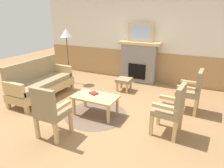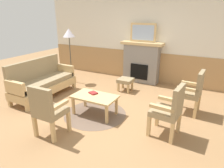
{
  "view_description": "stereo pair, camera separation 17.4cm",
  "coord_description": "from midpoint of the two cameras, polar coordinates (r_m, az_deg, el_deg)",
  "views": [
    {
      "loc": [
        1.88,
        -3.58,
        2.13
      ],
      "look_at": [
        0.0,
        0.35,
        0.55
      ],
      "focal_mm": 31.64,
      "sensor_mm": 36.0,
      "label": 1
    },
    {
      "loc": [
        2.04,
        -3.5,
        2.13
      ],
      "look_at": [
        0.0,
        0.35,
        0.55
      ],
      "focal_mm": 31.64,
      "sensor_mm": 36.0,
      "label": 2
    }
  ],
  "objects": [
    {
      "name": "floor_lamp_by_couch",
      "position": [
        6.29,
        -11.52,
        13.36
      ],
      "size": [
        0.36,
        0.36,
        1.68
      ],
      "color": "#332D28",
      "rests_on": "ground_plane"
    },
    {
      "name": "armchair_front_left",
      "position": [
        3.64,
        -16.82,
        -6.94
      ],
      "size": [
        0.49,
        0.49,
        0.98
      ],
      "color": "tan",
      "rests_on": "ground_plane"
    },
    {
      "name": "couch",
      "position": [
        5.51,
        -18.54,
        0.55
      ],
      "size": [
        0.7,
        1.8,
        0.98
      ],
      "color": "tan",
      "rests_on": "ground_plane"
    },
    {
      "name": "framed_picture",
      "position": [
        6.23,
        9.75,
        14.42
      ],
      "size": [
        0.8,
        0.04,
        0.56
      ],
      "color": "tan",
      "rests_on": "fireplace"
    },
    {
      "name": "fireplace",
      "position": [
        6.38,
        9.28,
        6.29
      ],
      "size": [
        1.3,
        0.44,
        1.28
      ],
      "color": "gray",
      "rests_on": "ground_plane"
    },
    {
      "name": "armchair_near_fireplace",
      "position": [
        3.66,
        17.68,
        -6.83
      ],
      "size": [
        0.52,
        0.52,
        0.98
      ],
      "color": "tan",
      "rests_on": "ground_plane"
    },
    {
      "name": "book_on_table",
      "position": [
        4.38,
        -4.32,
        -2.58
      ],
      "size": [
        0.22,
        0.2,
        0.03
      ],
      "primitive_type": "cube",
      "rotation": [
        0.0,
        0.0,
        -0.39
      ],
      "color": "maroon",
      "rests_on": "coffee_table"
    },
    {
      "name": "wall_back",
      "position": [
        6.49,
        10.34,
        12.38
      ],
      "size": [
        7.2,
        0.14,
        2.7
      ],
      "color": "silver",
      "rests_on": "ground_plane"
    },
    {
      "name": "coffee_table",
      "position": [
        4.29,
        -3.87,
        -4.1
      ],
      "size": [
        0.96,
        0.56,
        0.44
      ],
      "color": "tan",
      "rests_on": "ground_plane"
    },
    {
      "name": "ground_plane",
      "position": [
        4.57,
        -0.97,
        -7.83
      ],
      "size": [
        14.0,
        14.0,
        0.0
      ],
      "primitive_type": "plane",
      "color": "#997047"
    },
    {
      "name": "armchair_by_window_left",
      "position": [
        4.66,
        23.27,
        -1.72
      ],
      "size": [
        0.51,
        0.51,
        0.98
      ],
      "color": "tan",
      "rests_on": "ground_plane"
    },
    {
      "name": "round_rug",
      "position": [
        4.46,
        -3.76,
        -8.59
      ],
      "size": [
        1.38,
        1.38,
        0.01
      ],
      "primitive_type": "cylinder",
      "color": "brown",
      "rests_on": "ground_plane"
    },
    {
      "name": "footstool",
      "position": [
        5.65,
        4.8,
        0.81
      ],
      "size": [
        0.4,
        0.4,
        0.36
      ],
      "color": "tan",
      "rests_on": "ground_plane"
    }
  ]
}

